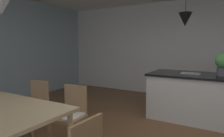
{
  "coord_description": "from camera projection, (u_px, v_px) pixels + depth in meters",
  "views": [
    {
      "loc": [
        0.79,
        -2.55,
        1.44
      ],
      "look_at": [
        -0.74,
        0.07,
        1.1
      ],
      "focal_mm": 31.79,
      "sensor_mm": 36.0,
      "label": 1
    }
  ],
  "objects": [
    {
      "name": "wall_back_kitchen",
      "position": [
        195.0,
        49.0,
        5.39
      ],
      "size": [
        10.0,
        0.12,
        2.7
      ],
      "primitive_type": "cube",
      "color": "silver",
      "rests_on": "ground_plane"
    },
    {
      "name": "pendant_over_table",
      "position": [
        1.0,
        3.0,
        2.12
      ],
      "size": [
        0.25,
        0.25,
        0.92
      ],
      "color": "black"
    },
    {
      "name": "kitchen_island",
      "position": [
        203.0,
        97.0,
        3.82
      ],
      "size": [
        2.04,
        0.98,
        0.91
      ],
      "color": "silver",
      "rests_on": "ground_plane"
    },
    {
      "name": "potted_plant_on_island",
      "position": [
        224.0,
        63.0,
        3.59
      ],
      "size": [
        0.3,
        0.3,
        0.42
      ],
      "color": "#4C4C51",
      "rests_on": "kitchen_island"
    },
    {
      "name": "pendant_over_island_main",
      "position": [
        185.0,
        19.0,
        3.85
      ],
      "size": [
        0.26,
        0.26,
        0.87
      ],
      "color": "black"
    },
    {
      "name": "chair_far_right",
      "position": [
        71.0,
        114.0,
        2.85
      ],
      "size": [
        0.44,
        0.44,
        0.87
      ],
      "color": "#A87F56",
      "rests_on": "ground_plane"
    },
    {
      "name": "chair_far_left",
      "position": [
        34.0,
        105.0,
        3.24
      ],
      "size": [
        0.44,
        0.44,
        0.87
      ],
      "color": "#A87F56",
      "rests_on": "ground_plane"
    }
  ]
}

